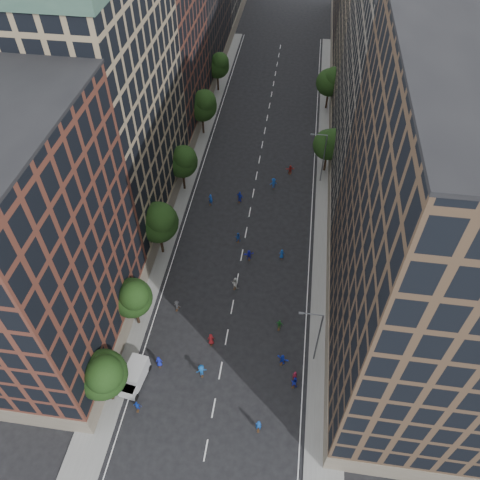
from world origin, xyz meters
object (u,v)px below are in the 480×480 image
Objects in this scene: streetlamp_far at (323,156)px; skater_2 at (294,382)px; cargo_van at (134,376)px; skater_0 at (159,362)px; streetlamp_near at (317,335)px; skater_1 at (258,425)px.

streetlamp_far reaches higher than skater_2.
skater_0 is (2.17, 2.34, -0.44)m from cargo_van.
streetlamp_near is at bearing 23.72° from cargo_van.
skater_0 is 15.62m from skater_2.
skater_2 is (15.62, -0.33, 0.03)m from skater_0.
cargo_van is at bearing 34.67° from skater_0.
cargo_van is at bearing -116.95° from streetlamp_far.
streetlamp_near is 33.00m from streetlamp_far.
streetlamp_near is 5.43× the size of skater_2.
skater_1 is (12.19, -5.76, 0.10)m from skater_0.
streetlamp_near reaches higher than skater_0.
skater_0 is at bearing 54.88° from cargo_van.
streetlamp_far is (0.00, 33.00, 0.00)m from streetlamp_near.
cargo_van is at bearing -163.96° from streetlamp_near.
streetlamp_far is 40.53m from skater_0.
streetlamp_near is at bearing 178.18° from skater_0.
streetlamp_far reaches higher than cargo_van.
cargo_van is at bearing -18.36° from skater_1.
streetlamp_far is 5.61× the size of skater_0.
skater_2 is at bearing 166.27° from skater_0.
streetlamp_near and streetlamp_far have the same top height.
cargo_van is 2.91× the size of skater_0.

